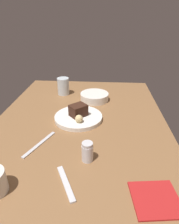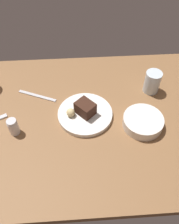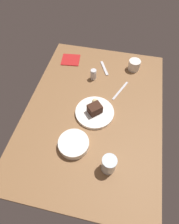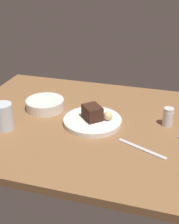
% 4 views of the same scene
% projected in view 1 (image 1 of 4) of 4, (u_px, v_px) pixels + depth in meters
% --- Properties ---
extents(dining_table, '(1.20, 0.84, 0.03)m').
position_uv_depth(dining_table, '(80.00, 125.00, 0.95)').
color(dining_table, brown).
rests_on(dining_table, ground).
extents(dessert_plate, '(0.24, 0.24, 0.02)m').
position_uv_depth(dessert_plate, '(78.00, 117.00, 0.97)').
color(dessert_plate, white).
rests_on(dessert_plate, dining_table).
extents(chocolate_cake_slice, '(0.10, 0.10, 0.06)m').
position_uv_depth(chocolate_cake_slice, '(78.00, 110.00, 0.95)').
color(chocolate_cake_slice, '#381E14').
rests_on(chocolate_cake_slice, dessert_plate).
extents(bread_roll, '(0.04, 0.04, 0.04)m').
position_uv_depth(bread_roll, '(79.00, 119.00, 0.90)').
color(bread_roll, '#DBC184').
rests_on(bread_roll, dessert_plate).
extents(salt_shaker, '(0.04, 0.04, 0.08)m').
position_uv_depth(salt_shaker, '(87.00, 152.00, 0.69)').
color(salt_shaker, silver).
rests_on(salt_shaker, dining_table).
extents(water_glass, '(0.07, 0.07, 0.11)m').
position_uv_depth(water_glass, '(63.00, 86.00, 1.24)').
color(water_glass, silver).
rests_on(water_glass, dining_table).
extents(side_bowl, '(0.17, 0.17, 0.04)m').
position_uv_depth(side_bowl, '(94.00, 97.00, 1.17)').
color(side_bowl, white).
rests_on(side_bowl, dining_table).
extents(dessert_spoon, '(0.14, 0.08, 0.01)m').
position_uv_depth(dessert_spoon, '(67.00, 183.00, 0.61)').
color(dessert_spoon, silver).
rests_on(dessert_spoon, dining_table).
extents(butter_knife, '(0.18, 0.09, 0.01)m').
position_uv_depth(butter_knife, '(40.00, 144.00, 0.79)').
color(butter_knife, silver).
rests_on(butter_knife, dining_table).
extents(folded_napkin, '(0.14, 0.15, 0.01)m').
position_uv_depth(folded_napkin, '(156.00, 199.00, 0.56)').
color(folded_napkin, '#B21E1E').
rests_on(folded_napkin, dining_table).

